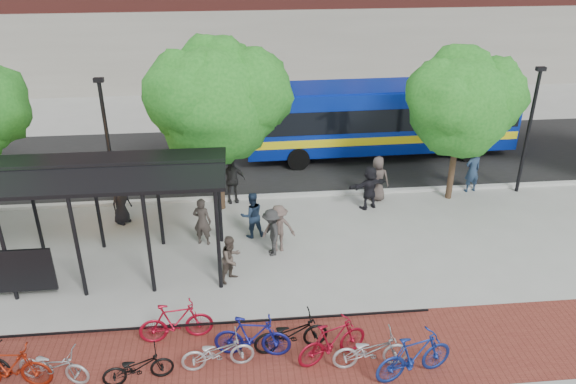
{
  "coord_description": "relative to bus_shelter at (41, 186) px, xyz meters",
  "views": [
    {
      "loc": [
        -2.33,
        -16.0,
        10.2
      ],
      "look_at": [
        -0.65,
        1.22,
        1.6
      ],
      "focal_mm": 35.0,
      "sensor_mm": 36.0,
      "label": 1
    }
  ],
  "objects": [
    {
      "name": "ground",
      "position": [
        8.13,
        0.48,
        -3.0
      ],
      "size": [
        160.0,
        160.0,
        0.0
      ],
      "primitive_type": "plane",
      "color": "#9E9E99",
      "rests_on": "ground"
    },
    {
      "name": "asphalt_street",
      "position": [
        8.13,
        8.48,
        -2.99
      ],
      "size": [
        160.0,
        8.0,
        0.01
      ],
      "primitive_type": "cube",
      "color": "black",
      "rests_on": "ground"
    },
    {
      "name": "curb",
      "position": [
        8.13,
        4.48,
        -2.94
      ],
      "size": [
        160.0,
        0.25,
        0.12
      ],
      "primitive_type": "cube",
      "color": "#B7B7B2",
      "rests_on": "ground"
    },
    {
      "name": "brick_strip",
      "position": [
        6.13,
        -4.52,
        -3.0
      ],
      "size": [
        24.0,
        3.0,
        0.01
      ],
      "primitive_type": "cube",
      "color": "maroon",
      "rests_on": "ground"
    },
    {
      "name": "bike_rack_rail",
      "position": [
        4.83,
        -3.62,
        -3.0
      ],
      "size": [
        12.0,
        0.05,
        0.95
      ],
      "primitive_type": "cube",
      "color": "black",
      "rests_on": "ground"
    },
    {
      "name": "bus_shelter",
      "position": [
        0.0,
        0.0,
        0.0
      ],
      "size": [
        10.6,
        3.07,
        3.6
      ],
      "color": "black",
      "rests_on": "ground"
    },
    {
      "name": "tree_b",
      "position": [
        5.23,
        3.83,
        1.46
      ],
      "size": [
        5.15,
        4.2,
        6.47
      ],
      "color": "#382619",
      "rests_on": "ground"
    },
    {
      "name": "tree_c",
      "position": [
        14.22,
        3.83,
        1.06
      ],
      "size": [
        4.66,
        3.8,
        5.92
      ],
      "color": "#382619",
      "rests_on": "ground"
    },
    {
      "name": "lamp_post_left",
      "position": [
        1.13,
        4.08,
        -0.25
      ],
      "size": [
        0.35,
        0.2,
        5.12
      ],
      "color": "black",
      "rests_on": "ground"
    },
    {
      "name": "lamp_post_right",
      "position": [
        17.13,
        4.08,
        -0.25
      ],
      "size": [
        0.35,
        0.2,
        5.12
      ],
      "color": "black",
      "rests_on": "ground"
    },
    {
      "name": "bus",
      "position": [
        12.39,
        8.54,
        -1.09
      ],
      "size": [
        12.38,
        3.14,
        3.33
      ],
      "rotation": [
        0.0,
        0.0,
        0.02
      ],
      "color": "#08229A",
      "rests_on": "ground"
    },
    {
      "name": "bike_1",
      "position": [
        0.21,
        -4.92,
        -2.4
      ],
      "size": [
        2.03,
        0.73,
        1.2
      ],
      "primitive_type": "imported",
      "rotation": [
        0.0,
        0.0,
        1.48
      ],
      "color": "maroon",
      "rests_on": "ground"
    },
    {
      "name": "bike_2",
      "position": [
        1.18,
        -4.83,
        -2.52
      ],
      "size": [
        1.92,
        1.07,
        0.96
      ],
      "primitive_type": "imported",
      "rotation": [
        0.0,
        0.0,
        1.32
      ],
      "color": "#9A9A9C",
      "rests_on": "ground"
    },
    {
      "name": "bike_4",
      "position": [
        3.2,
        -5.04,
        -2.56
      ],
      "size": [
        1.77,
        0.91,
        0.89
      ],
      "primitive_type": "imported",
      "rotation": [
        0.0,
        0.0,
        1.77
      ],
      "color": "black",
      "rests_on": "ground"
    },
    {
      "name": "bike_5",
      "position": [
        4.0,
        -3.62,
        -2.41
      ],
      "size": [
        2.0,
        0.78,
        1.17
      ],
      "primitive_type": "imported",
      "rotation": [
        0.0,
        0.0,
        1.69
      ],
      "color": "maroon",
      "rests_on": "ground"
    },
    {
      "name": "bike_6",
      "position": [
        5.1,
        -4.75,
        -2.52
      ],
      "size": [
        1.87,
        0.82,
        0.95
      ],
      "primitive_type": "imported",
      "rotation": [
        0.0,
        0.0,
        1.68
      ],
      "color": "#A4A3A6",
      "rests_on": "ground"
    },
    {
      "name": "bike_7",
      "position": [
        5.98,
        -4.41,
        -2.41
      ],
      "size": [
        2.04,
        0.85,
        1.19
      ],
      "primitive_type": "imported",
      "rotation": [
        0.0,
        0.0,
        1.42
      ],
      "color": "navy",
      "rests_on": "ground"
    },
    {
      "name": "bike_8",
      "position": [
        6.98,
        -4.29,
        -2.48
      ],
      "size": [
        2.05,
        0.98,
        1.03
      ],
      "primitive_type": "imported",
      "rotation": [
        0.0,
        0.0,
        1.73
      ],
      "color": "black",
      "rests_on": "ground"
    },
    {
      "name": "bike_9",
      "position": [
        7.97,
        -4.75,
        -2.41
      ],
      "size": [
        2.03,
        1.23,
        1.18
      ],
      "primitive_type": "imported",
      "rotation": [
        0.0,
        0.0,
        1.95
      ],
      "color": "maroon",
      "rests_on": "ground"
    },
    {
      "name": "bike_10",
      "position": [
        8.88,
        -5.09,
        -2.49
      ],
      "size": [
        1.93,
        0.71,
        1.01
      ],
      "primitive_type": "imported",
      "rotation": [
        0.0,
        0.0,
        1.59
      ],
      "color": "#A2A2A5",
      "rests_on": "ground"
    },
    {
      "name": "bike_11",
      "position": [
        9.85,
        -5.51,
        -2.37
      ],
      "size": [
        2.17,
        1.12,
        1.25
      ],
      "primitive_type": "imported",
      "rotation": [
        0.0,
        0.0,
        1.84
      ],
      "color": "navy",
      "rests_on": "ground"
    },
    {
      "name": "pedestrian_0",
      "position": [
        1.51,
        3.01,
        -2.18
      ],
      "size": [
        0.9,
        0.95,
        1.63
      ],
      "primitive_type": "imported",
      "rotation": [
        0.0,
        0.0,
        0.92
      ],
      "color": "black",
      "rests_on": "ground"
    },
    {
      "name": "pedestrian_1",
      "position": [
        4.52,
        1.22,
        -2.13
      ],
      "size": [
        0.72,
        0.58,
        1.73
      ],
      "primitive_type": "imported",
      "rotation": [
        0.0,
        0.0,
        2.85
      ],
      "color": "#39322D",
      "rests_on": "ground"
    },
    {
      "name": "pedestrian_2",
      "position": [
        6.21,
        1.55,
        -2.16
      ],
      "size": [
        0.95,
        0.81,
        1.68
      ],
      "primitive_type": "imported",
      "rotation": [
        0.0,
        0.0,
        3.39
      ],
      "color": "#1D2C44",
      "rests_on": "ground"
    },
    {
      "name": "pedestrian_3",
      "position": [
        7.06,
        0.54,
        -2.16
      ],
      "size": [
        1.09,
        0.63,
        1.68
      ],
      "primitive_type": "imported",
      "rotation": [
        0.0,
        0.0,
        0.0
      ],
      "color": "brown",
      "rests_on": "ground"
    },
    {
      "name": "pedestrian_4",
      "position": [
        5.54,
        4.28,
        -2.08
      ],
      "size": [
        1.14,
        0.62,
        1.83
      ],
      "primitive_type": "imported",
      "rotation": [
        0.0,
        0.0,
        6.45
      ],
      "color": "#272727",
      "rests_on": "ground"
    },
    {
      "name": "pedestrian_5",
      "position": [
        10.75,
        3.24,
        -2.13
      ],
      "size": [
        1.69,
        1.04,
        1.74
      ],
      "primitive_type": "imported",
      "rotation": [
        0.0,
        0.0,
        3.5
      ],
      "color": "black",
      "rests_on": "ground"
    },
    {
      "name": "pedestrian_6",
      "position": [
        11.21,
        3.9,
        -2.08
      ],
      "size": [
        1.04,
        0.85,
        1.83
      ],
      "primitive_type": "imported",
      "rotation": [
        0.0,
        0.0,
        2.79
      ],
      "color": "#483D39",
      "rests_on": "ground"
    },
    {
      "name": "pedestrian_7",
      "position": [
        15.21,
        4.28,
        -2.07
      ],
      "size": [
        0.76,
        0.59,
        1.86
      ],
      "primitive_type": "imported",
      "rotation": [
        0.0,
        0.0,
        3.37
      ],
      "color": "#223450",
      "rests_on": "ground"
    },
    {
      "name": "pedestrian_8",
      "position": [
        5.47,
        -1.02,
        -2.23
      ],
      "size": [
        0.94,
        0.94,
        1.54
      ],
      "primitive_type": "imported",
      "rotation": [
        0.0,
        0.0,
        0.8
      ],
      "color": "#4C4038",
      "rests_on": "ground"
    },
    {
      "name": "pedestrian_9",
      "position": [
        6.8,
        0.33,
        -2.17
      ],
      "size": [
        0.76,
        1.15,
        1.66
      ],
      "primitive_type": "imported",
      "rotation": [
        0.0,
        0.0,
        4.85
      ],
      "color": "#2A2A2A",
      "rests_on": "ground"
    }
  ]
}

